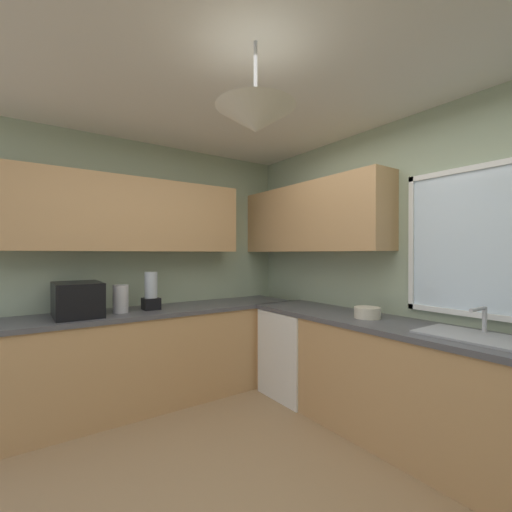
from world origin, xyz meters
The scene contains 9 objects.
room_shell centered at (-0.40, 0.46, 1.75)m, with size 4.20×3.37×2.64m.
counter_run_left centered at (-1.73, 0.00, 0.45)m, with size 0.65×2.98×0.89m.
counter_run_back centered at (0.21, 1.32, 0.45)m, with size 3.29×0.65×0.89m.
dishwasher centered at (-1.07, 1.29, 0.42)m, with size 0.60×0.60×0.85m, color white.
microwave centered at (-1.73, -0.64, 1.04)m, with size 0.48×0.36×0.29m, color black.
kettle centered at (-1.71, -0.29, 1.02)m, with size 0.14×0.14×0.25m, color #B7B7BC.
sink_assembly centered at (0.54, 1.32, 0.90)m, with size 0.63×0.40×0.19m.
bowl centered at (-0.27, 1.32, 0.94)m, with size 0.21×0.21×0.09m, color beige.
blender_appliance centered at (-1.73, -0.01, 1.06)m, with size 0.15×0.15×0.36m.
Camera 1 is at (1.53, -1.06, 1.43)m, focal length 24.06 mm.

